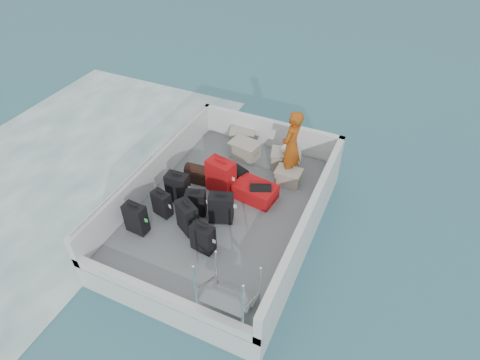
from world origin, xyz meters
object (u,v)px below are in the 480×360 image
object	(u,v)px
suitcase_1	(162,204)
suitcase_6	(203,238)
suitcase_2	(178,188)
suitcase_3	(187,218)
suitcase_4	(196,203)
crate_0	(242,138)
crate_1	(245,150)
crate_2	(286,159)
suitcase_8	(255,192)
suitcase_0	(136,219)
suitcase_7	(221,208)
suitcase_5	(221,177)
crate_3	(288,177)
passenger	(291,146)

from	to	relation	value
suitcase_1	suitcase_6	size ratio (longest dim) A/B	0.97
suitcase_2	suitcase_3	bearing A→B (deg)	-51.10
suitcase_3	suitcase_4	size ratio (longest dim) A/B	1.17
crate_0	crate_1	world-z (taller)	crate_1
suitcase_1	crate_2	size ratio (longest dim) A/B	0.90
suitcase_3	suitcase_8	world-z (taller)	suitcase_3
crate_1	suitcase_1	bearing A→B (deg)	-106.27
suitcase_0	suitcase_2	bearing A→B (deg)	79.76
suitcase_2	suitcase_7	bearing A→B (deg)	-12.66
crate_1	crate_2	distance (m)	1.00
suitcase_4	suitcase_5	xyz separation A→B (m)	(0.14, 0.84, 0.10)
suitcase_4	suitcase_7	bearing A→B (deg)	-14.35
suitcase_1	crate_3	world-z (taller)	suitcase_1
suitcase_6	crate_1	xyz separation A→B (m)	(-0.46, 2.90, -0.10)
suitcase_3	crate_3	distance (m)	2.50
suitcase_4	crate_3	distance (m)	2.17
suitcase_2	crate_0	distance (m)	2.45
suitcase_4	suitcase_8	size ratio (longest dim) A/B	0.68
suitcase_1	suitcase_7	xyz separation A→B (m)	(1.15, 0.34, 0.04)
suitcase_8	crate_3	distance (m)	0.88
suitcase_1	passenger	distance (m)	2.95
suitcase_4	crate_0	world-z (taller)	suitcase_4
suitcase_3	suitcase_6	xyz separation A→B (m)	(0.50, -0.30, -0.04)
suitcase_0	crate_2	world-z (taller)	suitcase_0
suitcase_4	crate_2	world-z (taller)	suitcase_4
suitcase_2	crate_2	xyz separation A→B (m)	(1.65, 2.00, -0.14)
suitcase_3	crate_1	bearing A→B (deg)	119.21
suitcase_7	crate_0	xyz separation A→B (m)	(-0.72, 2.59, -0.16)
crate_2	crate_0	bearing A→B (deg)	161.91
suitcase_6	crate_0	xyz separation A→B (m)	(-0.75, 3.39, -0.12)
suitcase_4	suitcase_6	size ratio (longest dim) A/B	0.99
suitcase_2	suitcase_5	distance (m)	0.92
suitcase_5	suitcase_6	distance (m)	1.64
passenger	suitcase_8	bearing A→B (deg)	-14.37
crate_1	suitcase_4	bearing A→B (deg)	-92.79
suitcase_1	suitcase_4	distance (m)	0.67
crate_0	suitcase_8	bearing A→B (deg)	-57.87
suitcase_3	suitcase_6	distance (m)	0.58
crate_1	passenger	size ratio (longest dim) A/B	0.38
suitcase_5	suitcase_3	bearing A→B (deg)	-81.82
crate_3	suitcase_7	bearing A→B (deg)	-116.78
suitcase_0	crate_0	bearing A→B (deg)	83.03
suitcase_1	crate_1	xyz separation A→B (m)	(0.71, 2.44, -0.09)
crate_0	crate_3	size ratio (longest dim) A/B	1.08
suitcase_5	suitcase_0	bearing A→B (deg)	-107.65
suitcase_3	suitcase_5	size ratio (longest dim) A/B	0.86
passenger	suitcase_2	bearing A→B (deg)	-39.10
crate_1	passenger	bearing A→B (deg)	-11.90
crate_1	passenger	world-z (taller)	passenger
crate_1	crate_2	size ratio (longest dim) A/B	1.01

